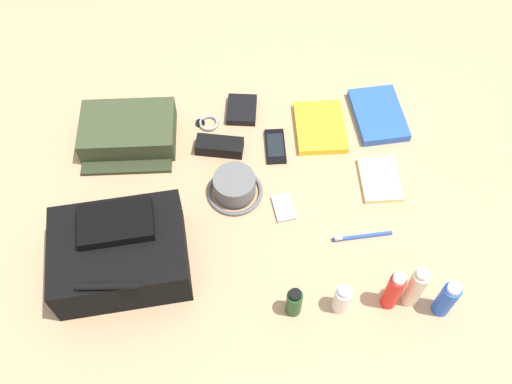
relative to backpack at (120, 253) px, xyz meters
name	(u,v)px	position (x,y,z in m)	size (l,w,h in m)	color
ground_plane	(256,202)	(-0.35, -0.20, -0.08)	(2.64, 2.02, 0.02)	tan
backpack	(120,253)	(0.00, 0.00, 0.00)	(0.37, 0.30, 0.16)	black
toiletry_pouch	(128,132)	(0.03, -0.42, -0.03)	(0.28, 0.23, 0.08)	#384228
bucket_hat	(235,187)	(-0.29, -0.22, -0.04)	(0.16, 0.16, 0.07)	slate
deodorant_spray	(447,299)	(-0.81, 0.14, -0.01)	(0.04, 0.04, 0.14)	blue
lotion_bottle	(415,287)	(-0.74, 0.11, 0.01)	(0.04, 0.04, 0.16)	beige
sunscreen_spray	(393,291)	(-0.68, 0.12, 0.00)	(0.04, 0.04, 0.15)	red
toothpaste_tube	(342,299)	(-0.56, 0.13, -0.02)	(0.04, 0.04, 0.11)	white
shampoo_bottle	(294,302)	(-0.44, 0.13, -0.02)	(0.04, 0.04, 0.11)	#19471E
paperback_novel	(378,115)	(-0.73, -0.49, -0.06)	(0.17, 0.23, 0.03)	blue
travel_guidebook	(320,127)	(-0.55, -0.45, -0.06)	(0.16, 0.20, 0.02)	yellow
cell_phone	(275,146)	(-0.41, -0.38, -0.07)	(0.06, 0.13, 0.01)	black
media_player	(283,208)	(-0.43, -0.17, -0.07)	(0.07, 0.09, 0.01)	#B7B7BC
wristwatch	(208,123)	(-0.21, -0.47, -0.07)	(0.07, 0.06, 0.01)	#99999E
toothbrush	(359,236)	(-0.63, -0.07, -0.07)	(0.17, 0.03, 0.02)	blue
wallet	(242,110)	(-0.31, -0.52, -0.06)	(0.09, 0.11, 0.02)	black
notepad	(380,179)	(-0.71, -0.25, -0.06)	(0.11, 0.15, 0.02)	beige
sunglasses_case	(220,146)	(-0.24, -0.37, -0.05)	(0.14, 0.06, 0.04)	black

